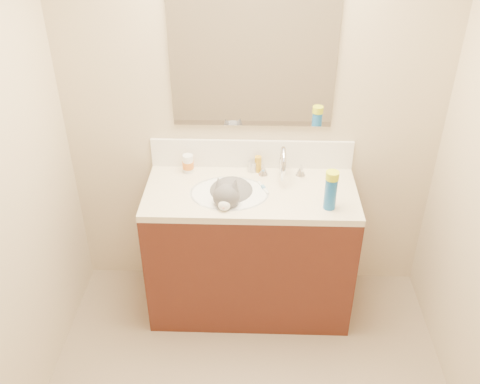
# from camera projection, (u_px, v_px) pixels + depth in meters

# --- Properties ---
(room_shell) EXTENTS (2.24, 2.54, 2.52)m
(room_shell) POSITION_uv_depth(u_px,v_px,m) (249.00, 190.00, 1.85)
(room_shell) COLOR #C8B495
(room_shell) RESTS_ON ground
(vanity_cabinet) EXTENTS (1.20, 0.55, 0.82)m
(vanity_cabinet) POSITION_uv_depth(u_px,v_px,m) (250.00, 252.00, 3.26)
(vanity_cabinet) COLOR #461C12
(vanity_cabinet) RESTS_ON ground
(counter_slab) EXTENTS (1.20, 0.55, 0.04)m
(counter_slab) POSITION_uv_depth(u_px,v_px,m) (251.00, 193.00, 3.02)
(counter_slab) COLOR beige
(counter_slab) RESTS_ON vanity_cabinet
(basin) EXTENTS (0.45, 0.36, 0.14)m
(basin) POSITION_uv_depth(u_px,v_px,m) (230.00, 203.00, 3.03)
(basin) COLOR white
(basin) RESTS_ON vanity_cabinet
(faucet) EXTENTS (0.28, 0.20, 0.21)m
(faucet) POSITION_uv_depth(u_px,v_px,m) (283.00, 166.00, 3.08)
(faucet) COLOR silver
(faucet) RESTS_ON counter_slab
(cat) EXTENTS (0.32, 0.41, 0.32)m
(cat) POSITION_uv_depth(u_px,v_px,m) (231.00, 197.00, 3.01)
(cat) COLOR #524F51
(cat) RESTS_ON basin
(backsplash) EXTENTS (1.20, 0.02, 0.18)m
(backsplash) POSITION_uv_depth(u_px,v_px,m) (252.00, 154.00, 3.18)
(backsplash) COLOR white
(backsplash) RESTS_ON counter_slab
(mirror) EXTENTS (0.90, 0.02, 0.80)m
(mirror) POSITION_uv_depth(u_px,v_px,m) (253.00, 57.00, 2.86)
(mirror) COLOR white
(mirror) RESTS_ON room_shell
(pill_bottle) EXTENTS (0.08, 0.08, 0.11)m
(pill_bottle) POSITION_uv_depth(u_px,v_px,m) (188.00, 164.00, 3.16)
(pill_bottle) COLOR white
(pill_bottle) RESTS_ON counter_slab
(pill_label) EXTENTS (0.09, 0.09, 0.04)m
(pill_label) POSITION_uv_depth(u_px,v_px,m) (188.00, 165.00, 3.16)
(pill_label) COLOR orange
(pill_label) RESTS_ON pill_bottle
(silver_jar) EXTENTS (0.08, 0.08, 0.07)m
(silver_jar) POSITION_uv_depth(u_px,v_px,m) (253.00, 166.00, 3.17)
(silver_jar) COLOR #B7B7BC
(silver_jar) RESTS_ON counter_slab
(amber_bottle) EXTENTS (0.05, 0.05, 0.10)m
(amber_bottle) POSITION_uv_depth(u_px,v_px,m) (258.00, 164.00, 3.16)
(amber_bottle) COLOR #BF8D16
(amber_bottle) RESTS_ON counter_slab
(toothbrush) EXTENTS (0.07, 0.13, 0.01)m
(toothbrush) POSITION_uv_depth(u_px,v_px,m) (263.00, 188.00, 3.03)
(toothbrush) COLOR white
(toothbrush) RESTS_ON counter_slab
(toothbrush_head) EXTENTS (0.03, 0.03, 0.02)m
(toothbrush_head) POSITION_uv_depth(u_px,v_px,m) (263.00, 187.00, 3.03)
(toothbrush_head) COLOR #5C98C3
(toothbrush_head) RESTS_ON counter_slab
(spray_can) EXTENTS (0.07, 0.07, 0.18)m
(spray_can) POSITION_uv_depth(u_px,v_px,m) (330.00, 194.00, 2.82)
(spray_can) COLOR #1758A1
(spray_can) RESTS_ON counter_slab
(spray_cap) EXTENTS (0.08, 0.08, 0.04)m
(spray_cap) POSITION_uv_depth(u_px,v_px,m) (332.00, 176.00, 2.76)
(spray_cap) COLOR #CADA17
(spray_cap) RESTS_ON spray_can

